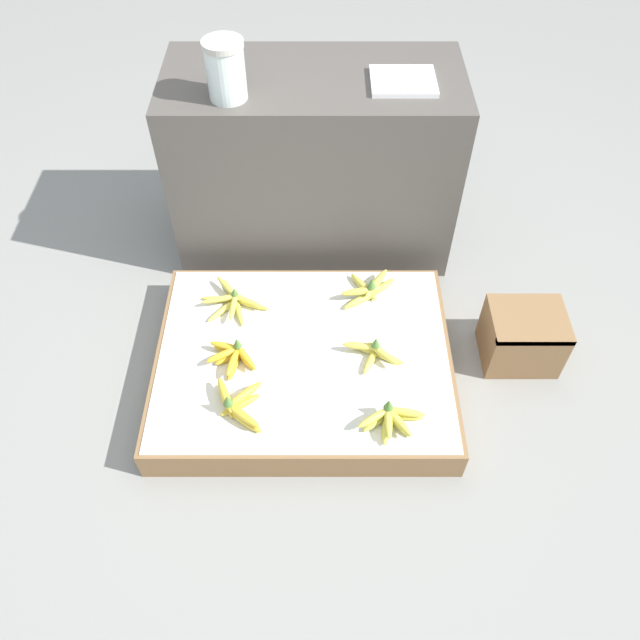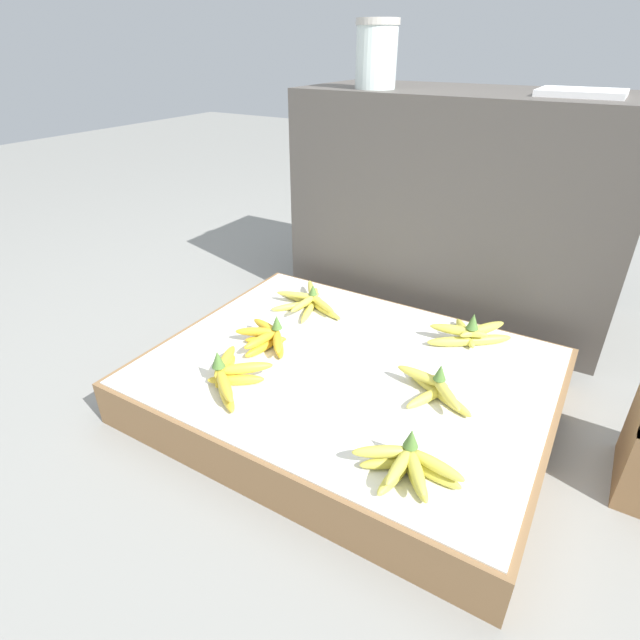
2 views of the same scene
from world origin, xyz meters
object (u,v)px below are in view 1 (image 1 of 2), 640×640
banana_bunch_middle_left (233,356)px  banana_bunch_middle_midleft (373,352)px  foam_tray_white (403,81)px  banana_bunch_back_midleft (369,289)px  glass_jar (225,70)px  wooden_crate (522,337)px  banana_bunch_front_left (236,405)px  banana_bunch_front_midleft (391,419)px  banana_bunch_back_left (232,301)px

banana_bunch_middle_left → banana_bunch_middle_midleft: banana_bunch_middle_midleft is taller
banana_bunch_middle_left → foam_tray_white: foam_tray_white is taller
banana_bunch_middle_left → banana_bunch_back_midleft: size_ratio=0.83×
banana_bunch_middle_midleft → glass_jar: (-0.52, 0.66, 0.73)m
banana_bunch_back_midleft → wooden_crate: bearing=-19.1°
wooden_crate → banana_bunch_back_midleft: 0.61m
foam_tray_white → banana_bunch_middle_left: bearing=-128.7°
banana_bunch_back_midleft → foam_tray_white: foam_tray_white is taller
wooden_crate → banana_bunch_front_left: 1.11m
banana_bunch_front_left → banana_bunch_middle_left: bearing=98.0°
banana_bunch_back_midleft → glass_jar: glass_jar is taller
banana_bunch_back_midleft → glass_jar: bearing=146.0°
banana_bunch_front_midleft → banana_bunch_back_midleft: bearing=94.4°
wooden_crate → banana_bunch_front_left: size_ratio=1.32×
banana_bunch_front_left → banana_bunch_middle_midleft: bearing=25.3°
banana_bunch_back_midleft → banana_bunch_middle_midleft: bearing=-89.6°
banana_bunch_front_left → banana_bunch_back_midleft: size_ratio=0.92×
banana_bunch_middle_left → banana_bunch_back_left: banana_bunch_middle_left is taller
banana_bunch_front_left → glass_jar: 1.14m
banana_bunch_back_midleft → banana_bunch_front_midleft: bearing=-85.6°
banana_bunch_middle_left → glass_jar: bearing=90.7°
banana_bunch_middle_left → banana_bunch_middle_midleft: bearing=1.9°
glass_jar → banana_bunch_middle_left: bearing=-89.3°
banana_bunch_middle_midleft → banana_bunch_back_left: bearing=154.6°
banana_bunch_front_midleft → foam_tray_white: bearing=86.5°
banana_bunch_front_midleft → banana_bunch_middle_left: 0.61m
wooden_crate → glass_jar: bearing=153.4°
wooden_crate → banana_bunch_middle_midleft: bearing=-169.4°
banana_bunch_middle_midleft → foam_tray_white: size_ratio=0.96×
banana_bunch_back_left → foam_tray_white: 1.04m
wooden_crate → banana_bunch_back_midleft: bearing=160.9°
banana_bunch_front_midleft → banana_bunch_middle_midleft: 0.28m
wooden_crate → banana_bunch_back_midleft: (-0.58, 0.20, 0.05)m
banana_bunch_back_left → banana_bunch_front_midleft: bearing=-42.7°
banana_bunch_front_left → banana_bunch_back_left: size_ratio=0.78×
wooden_crate → glass_jar: size_ratio=1.37×
banana_bunch_middle_midleft → foam_tray_white: 0.99m
wooden_crate → foam_tray_white: foam_tray_white is taller
banana_bunch_back_left → banana_bunch_middle_midleft: bearing=-25.4°
banana_bunch_front_midleft → banana_bunch_back_midleft: banana_bunch_back_midleft is taller
banana_bunch_front_midleft → banana_bunch_middle_midleft: bearing=98.7°
banana_bunch_front_left → banana_bunch_middle_midleft: (0.48, 0.23, -0.00)m
wooden_crate → glass_jar: (-1.09, 0.55, 0.78)m
banana_bunch_front_left → banana_bunch_back_midleft: bearing=48.2°
banana_bunch_back_left → glass_jar: bearing=87.3°
banana_bunch_back_left → glass_jar: (0.02, 0.40, 0.74)m
glass_jar → banana_bunch_front_left: bearing=-87.5°
wooden_crate → banana_bunch_middle_left: size_ratio=1.46×
banana_bunch_front_left → banana_bunch_middle_left: 0.21m
banana_bunch_front_midleft → banana_bunch_back_left: 0.79m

